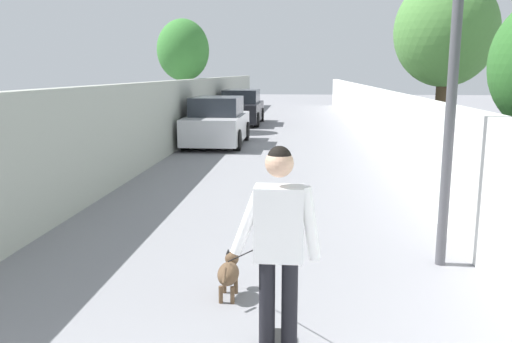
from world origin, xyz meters
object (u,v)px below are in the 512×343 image
(car_far, at_px, (242,108))
(person_skateboarder, at_px, (279,235))
(tree_right_distant, at_px, (446,32))
(tree_left_mid, at_px, (183,51))
(lamp_post, at_px, (457,19))
(car_near, at_px, (217,123))
(dog, at_px, (229,272))

(car_far, bearing_deg, person_skateboarder, -172.56)
(tree_right_distant, xyz_separation_m, person_skateboarder, (-10.21, 3.79, -2.24))
(tree_left_mid, relative_size, car_far, 1.05)
(lamp_post, height_order, car_far, lamp_post)
(car_near, height_order, car_far, same)
(tree_right_distant, bearing_deg, lamp_post, 166.37)
(tree_left_mid, height_order, car_near, tree_left_mid)
(tree_right_distant, bearing_deg, tree_left_mid, 53.78)
(tree_left_mid, distance_m, person_skateboarder, 16.92)
(tree_left_mid, relative_size, tree_right_distant, 0.91)
(lamp_post, xyz_separation_m, car_far, (17.15, 4.44, -2.19))
(car_near, bearing_deg, tree_left_mid, 27.61)
(tree_left_mid, relative_size, dog, 2.86)
(car_far, bearing_deg, dog, -173.82)
(tree_left_mid, bearing_deg, car_far, -29.27)
(tree_left_mid, bearing_deg, dog, -165.65)
(dog, height_order, car_far, car_far)
(tree_left_mid, xyz_separation_m, dog, (-15.01, -3.84, -2.82))
(dog, bearing_deg, person_skateboarder, -154.79)
(tree_left_mid, height_order, car_far, tree_left_mid)
(tree_left_mid, height_order, person_skateboarder, tree_left_mid)
(tree_right_distant, distance_m, lamp_post, 8.08)
(person_skateboarder, xyz_separation_m, car_near, (12.66, 2.55, -0.36))
(dog, relative_size, car_near, 0.39)
(tree_left_mid, bearing_deg, car_near, -152.39)
(tree_left_mid, bearing_deg, lamp_post, -155.56)
(lamp_post, distance_m, person_skateboarder, 3.54)
(car_near, distance_m, car_far, 6.86)
(dog, xyz_separation_m, car_near, (11.46, 1.98, 0.44))
(tree_right_distant, height_order, car_near, tree_right_distant)
(lamp_post, bearing_deg, tree_right_distant, -13.63)
(tree_right_distant, distance_m, car_far, 11.56)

